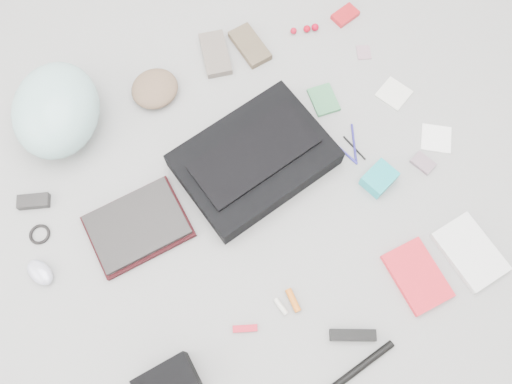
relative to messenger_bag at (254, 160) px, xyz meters
name	(u,v)px	position (x,y,z in m)	size (l,w,h in m)	color
ground_plane	(256,197)	(-0.04, -0.12, -0.04)	(4.00, 4.00, 0.00)	gray
messenger_bag	(254,160)	(0.00, 0.00, 0.00)	(0.52, 0.37, 0.09)	black
bag_flap	(254,154)	(0.00, 0.00, 0.05)	(0.44, 0.20, 0.01)	black
laptop_sleeve	(138,227)	(-0.46, -0.07, -0.03)	(0.33, 0.25, 0.02)	black
laptop	(137,225)	(-0.46, -0.07, -0.01)	(0.31, 0.22, 0.02)	black
bike_helmet	(56,110)	(-0.58, 0.42, 0.07)	(0.30, 0.37, 0.22)	#9CD0CF
beanie	(155,89)	(-0.23, 0.42, -0.01)	(0.18, 0.17, 0.06)	brown
mitten_left	(215,54)	(0.04, 0.49, -0.03)	(0.10, 0.19, 0.03)	#6B6058
mitten_right	(250,46)	(0.18, 0.47, -0.03)	(0.09, 0.19, 0.03)	brown
power_brick	(34,201)	(-0.77, 0.16, -0.03)	(0.11, 0.05, 0.03)	black
cable_coil	(40,234)	(-0.78, 0.04, -0.04)	(0.07, 0.07, 0.01)	black
mouse	(40,272)	(-0.81, -0.09, -0.02)	(0.06, 0.11, 0.04)	#AFB0C7
multitool	(245,329)	(-0.25, -0.52, -0.04)	(0.08, 0.02, 0.01)	#B21224
toiletry_tube_white	(281,307)	(-0.12, -0.50, -0.03)	(0.02, 0.02, 0.06)	silver
toiletry_tube_orange	(293,300)	(-0.07, -0.50, -0.03)	(0.02, 0.02, 0.08)	#CA6218
u_lock	(353,335)	(0.06, -0.67, -0.03)	(0.15, 0.04, 0.03)	black
bike_pump	(361,367)	(0.04, -0.77, -0.03)	(0.02, 0.02, 0.25)	black
book_red	(417,276)	(0.34, -0.59, -0.03)	(0.15, 0.22, 0.02)	red
book_white	(470,252)	(0.55, -0.58, -0.03)	(0.16, 0.23, 0.02)	silver
notepad	(324,100)	(0.34, 0.14, -0.04)	(0.09, 0.12, 0.01)	#377449
pen_blue	(342,150)	(0.32, -0.07, -0.04)	(0.01, 0.01, 0.16)	navy
pen_black	(354,148)	(0.36, -0.08, -0.04)	(0.01, 0.01, 0.12)	black
pen_navy	(354,143)	(0.37, -0.06, -0.04)	(0.01, 0.01, 0.15)	navy
accordion_wallet	(379,179)	(0.38, -0.23, -0.02)	(0.11, 0.09, 0.05)	teal
card_deck	(423,163)	(0.56, -0.23, -0.04)	(0.05, 0.08, 0.01)	gray
napkin_top	(394,93)	(0.60, 0.06, -0.04)	(0.11, 0.11, 0.01)	silver
napkin_bottom	(436,138)	(0.66, -0.17, -0.04)	(0.11, 0.11, 0.01)	white
lollipop_a	(294,31)	(0.37, 0.47, -0.03)	(0.03, 0.03, 0.03)	#A20B1F
lollipop_b	(307,29)	(0.42, 0.46, -0.03)	(0.03, 0.03, 0.03)	#A20315
lollipop_c	(315,27)	(0.45, 0.45, -0.03)	(0.03, 0.03, 0.03)	#A2021A
altoids_tin	(345,15)	(0.59, 0.46, -0.03)	(0.10, 0.06, 0.02)	red
stamp_sheet	(364,52)	(0.58, 0.28, -0.04)	(0.05, 0.06, 0.00)	#A17A8C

